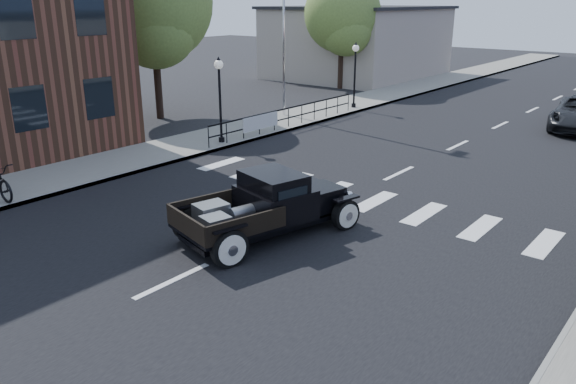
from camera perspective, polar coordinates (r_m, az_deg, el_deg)
The scene contains 13 objects.
ground at distance 14.20m, azimuth -2.33°, elevation -4.65°, with size 120.00×120.00×0.00m, color black.
road at distance 26.82m, azimuth 19.35°, elevation 5.70°, with size 14.00×80.00×0.02m, color black.
road_markings at distance 22.29m, azimuth 14.85°, elevation 3.56°, with size 12.00×60.00×0.06m, color silver, non-canonical shape.
sidewalk_left at distance 30.61m, azimuth 4.21°, elevation 8.38°, with size 3.00×80.00×0.15m, color gray.
low_building_left at distance 44.64m, azimuth 7.09°, elevation 14.77°, with size 10.00×12.00×5.00m, color #AB9E8F.
railing at distance 25.86m, azimuth 0.05°, elevation 7.76°, with size 0.08×10.00×1.00m, color black, non-canonical shape.
banner at distance 24.36m, azimuth -2.78°, elevation 6.55°, with size 0.04×2.20×0.60m, color silver, non-canonical shape.
lamp_post_b at distance 22.93m, azimuth -6.91°, elevation 9.24°, with size 0.36×0.36×3.41m, color black, non-canonical shape.
lamp_post_c at distance 30.67m, azimuth 6.80°, elevation 11.69°, with size 0.36×0.36×3.41m, color black, non-canonical shape.
flagpole at distance 28.11m, azimuth -0.44°, elevation 18.80°, with size 0.12×0.12×10.88m, color silver.
big_tree_near at distance 28.78m, azimuth -13.45°, elevation 15.58°, with size 5.75×5.75×8.44m, color #5A7431, non-canonical shape.
big_tree_far at distance 38.18m, azimuth 5.48°, elevation 15.84°, with size 4.96×4.96×7.28m, color #5A7431, non-canonical shape.
hotrod_pickup at distance 13.99m, azimuth -2.19°, elevation -1.33°, with size 2.25×4.82×1.67m, color black, non-canonical shape.
Camera 1 is at (8.61, -9.75, 5.69)m, focal length 35.00 mm.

